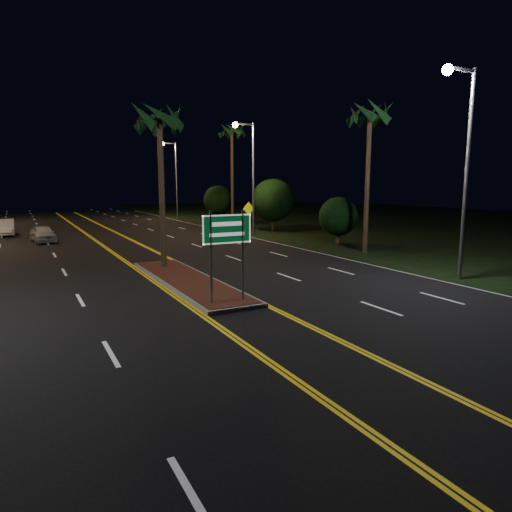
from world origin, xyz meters
TOP-DOWN VIEW (x-y plane):
  - ground at (0.00, 0.00)m, footprint 120.00×120.00m
  - grass_right at (30.00, 25.00)m, footprint 40.00×110.00m
  - median_island at (0.00, 7.00)m, footprint 2.25×10.25m
  - highway_sign at (0.00, 2.80)m, footprint 1.80×0.08m
  - streetlight_right_near at (10.61, 2.00)m, footprint 1.91×0.44m
  - streetlight_right_mid at (10.61, 22.00)m, footprint 1.91×0.44m
  - streetlight_right_far at (10.61, 42.00)m, footprint 1.91×0.44m
  - palm_median at (0.00, 10.50)m, footprint 2.40×2.40m
  - palm_right_near at (12.50, 10.00)m, footprint 2.40×2.40m
  - palm_right_far at (12.80, 30.00)m, footprint 2.40×2.40m
  - shrub_near at (13.50, 14.00)m, footprint 2.70×2.70m
  - shrub_mid at (14.00, 24.00)m, footprint 3.78×3.78m
  - shrub_far at (13.80, 36.00)m, footprint 3.24×3.24m
  - car_near at (-4.73, 24.86)m, footprint 2.33×4.46m
  - car_far at (-7.24, 31.07)m, footprint 2.05×4.66m
  - warning_sign at (10.80, 22.49)m, footprint 1.12×0.24m

SIDE VIEW (x-z plane):
  - ground at x=0.00m, z-range 0.00..0.00m
  - grass_right at x=30.00m, z-range 0.00..0.01m
  - median_island at x=0.00m, z-range 0.00..0.17m
  - car_near at x=-4.73m, z-range 0.00..1.42m
  - car_far at x=-7.24m, z-range 0.00..1.54m
  - warning_sign at x=10.80m, z-range 0.43..3.13m
  - shrub_near at x=13.50m, z-range 0.30..3.60m
  - shrub_far at x=13.80m, z-range 0.36..4.32m
  - highway_sign at x=0.00m, z-range 0.80..4.00m
  - shrub_mid at x=14.00m, z-range 0.42..5.04m
  - streetlight_right_near at x=10.61m, z-range 1.16..10.16m
  - streetlight_right_mid at x=10.61m, z-range 1.16..10.16m
  - streetlight_right_far at x=10.61m, z-range 1.16..10.16m
  - palm_median at x=0.00m, z-range 3.13..11.43m
  - palm_right_near at x=12.50m, z-range 3.56..12.86m
  - palm_right_far at x=12.80m, z-range 3.99..14.29m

